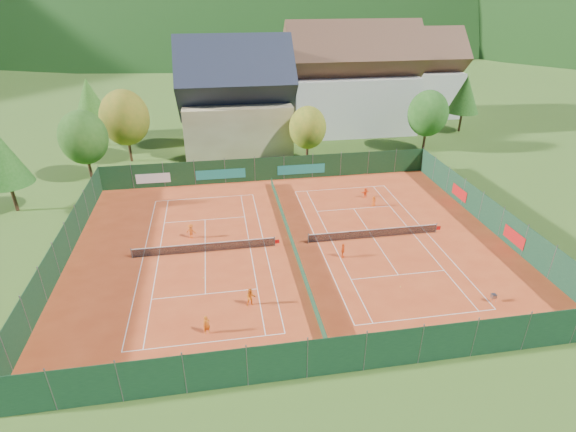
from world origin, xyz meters
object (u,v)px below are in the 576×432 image
Objects in this scene: chalet at (236,102)px; player_left_near at (207,325)px; hotel_block_b at (412,78)px; player_left_far at (191,231)px; player_right_far_b at (365,193)px; hotel_block_a at (351,85)px; ball_hopper at (494,296)px; player_right_far_a at (374,201)px; player_left_mid at (251,297)px; player_right_near at (343,251)px.

player_left_near is (-4.86, -40.93, -5.90)m from chalet.
hotel_block_b is 11.89× the size of player_left_near.
player_left_far is 20.35m from player_right_far_b.
player_right_far_b is at bearing -102.29° from hotel_block_a.
player_right_far_a is (-3.44, 17.67, 0.04)m from ball_hopper.
hotel_block_a is at bearing -116.53° from player_right_far_b.
player_left_far is (-6.27, -27.15, -5.89)m from chalet.
player_left_near is at bearing -96.78° from chalet.
chalet is at bearing -72.22° from player_right_far_b.
player_right_far_b is at bearing 100.27° from ball_hopper.
player_left_far is at bearing -103.00° from chalet.
player_left_mid reaches higher than player_left_near.
player_left_far is (-1.41, 13.78, 0.01)m from player_left_near.
player_right_far_a is (6.19, 9.61, -0.10)m from player_right_near.
chalet is 13.45× the size of player_right_far_b.
hotel_block_a reaches higher than ball_hopper.
player_left_far is 1.22× the size of player_right_far_b.
player_left_far reaches higher than ball_hopper.
chalet is 11.06× the size of player_left_far.
chalet is 10.89× the size of player_left_mid.
player_right_far_a is (18.17, 17.60, -0.13)m from player_left_near.
player_left_mid is at bearing 36.49° from player_right_far_a.
player_right_near is at bearing -106.97° from hotel_block_a.
chalet is at bearing 112.23° from ball_hopper.
player_left_far is at bearing 2.17° from player_right_far_a.
chalet is 11.72× the size of player_right_near.
hotel_block_a is 28.43m from player_right_far_b.
player_right_near reaches higher than player_right_far_a.
player_left_far reaches higher than player_right_far_a.
ball_hopper is 0.55× the size of player_left_far.
hotel_block_b is (33.00, 14.00, -0.01)m from chalet.
player_right_far_b is (14.69, 17.41, -0.14)m from player_left_mid.
player_left_near is (-37.86, -54.93, -5.89)m from hotel_block_b.
player_right_near is (8.68, 5.45, -0.05)m from player_left_mid.
player_right_near is at bearing 27.41° from player_left_mid.
hotel_block_a is 14.52× the size of player_left_mid.
hotel_block_a reaches higher than player_right_near.
ball_hopper is 26.87m from player_left_far.
player_left_near is (-21.62, 0.06, 0.17)m from ball_hopper.
player_left_far is at bearing 3.40° from player_right_far_b.
hotel_block_b is 57.19m from player_left_far.
player_right_far_b is (19.39, 6.17, -0.13)m from player_left_far.
player_right_far_a is at bearing -117.81° from hotel_block_b.
hotel_block_b is 66.98m from player_left_near.
hotel_block_a is at bearing 17.53° from chalet.
ball_hopper is 18.50m from player_left_mid.
chalet reaches higher than player_left_near.
hotel_block_a reaches higher than chalet.
ball_hopper is at bearing 86.03° from player_right_far_b.
chalet is at bearing -157.01° from hotel_block_b.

